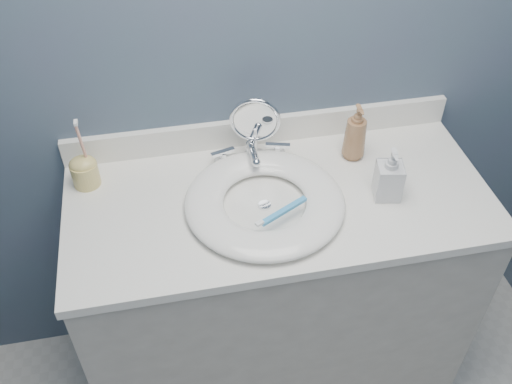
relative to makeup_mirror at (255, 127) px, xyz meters
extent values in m
cube|color=#465C6A|center=(0.04, 0.10, 0.20)|extent=(2.20, 0.02, 2.40)
cube|color=beige|center=(0.04, -0.18, -0.58)|extent=(1.20, 0.55, 0.85)
cube|color=white|center=(0.04, -0.18, -0.14)|extent=(1.22, 0.57, 0.03)
cube|color=white|center=(0.04, 0.08, -0.08)|extent=(1.22, 0.02, 0.09)
cylinder|color=silver|center=(-0.01, -0.21, -0.12)|extent=(0.04, 0.04, 0.01)
cube|color=silver|center=(-0.01, 0.00, -0.12)|extent=(0.22, 0.05, 0.01)
cylinder|color=silver|center=(-0.01, 0.00, -0.09)|extent=(0.03, 0.03, 0.06)
cylinder|color=silver|center=(-0.01, -0.04, -0.06)|extent=(0.02, 0.09, 0.02)
sphere|color=silver|center=(-0.01, -0.09, -0.06)|extent=(0.03, 0.03, 0.03)
cylinder|color=silver|center=(-0.10, 0.00, -0.10)|extent=(0.02, 0.02, 0.03)
cube|color=silver|center=(-0.10, 0.00, -0.08)|extent=(0.08, 0.03, 0.01)
cylinder|color=silver|center=(0.07, 0.00, -0.10)|extent=(0.02, 0.02, 0.03)
cube|color=silver|center=(0.07, 0.00, -0.08)|extent=(0.08, 0.03, 0.01)
cylinder|color=silver|center=(0.00, 0.00, -0.12)|extent=(0.09, 0.09, 0.01)
cylinder|color=silver|center=(0.00, 0.00, -0.06)|extent=(0.01, 0.01, 0.11)
torus|color=silver|center=(0.00, 0.00, 0.03)|extent=(0.15, 0.05, 0.15)
cylinder|color=white|center=(0.00, 0.00, 0.03)|extent=(0.12, 0.03, 0.13)
imported|color=#966944|center=(0.30, -0.04, -0.03)|extent=(0.07, 0.07, 0.18)
imported|color=silver|center=(0.34, -0.23, -0.04)|extent=(0.09, 0.09, 0.16)
cylinder|color=#D3BE69|center=(-0.50, -0.01, -0.08)|extent=(0.08, 0.08, 0.07)
ellipsoid|color=#D3BE69|center=(-0.50, -0.01, -0.05)|extent=(0.08, 0.07, 0.05)
cylinder|color=#E89B84|center=(-0.49, -0.01, 0.02)|extent=(0.02, 0.03, 0.15)
cube|color=white|center=(-0.49, -0.02, 0.10)|extent=(0.01, 0.02, 0.01)
cube|color=#3D9BDB|center=(0.02, -0.28, -0.08)|extent=(0.14, 0.09, 0.01)
cube|color=white|center=(-0.05, -0.32, -0.07)|extent=(0.03, 0.02, 0.01)
camera|label=1|loc=(-0.26, -1.33, 1.00)|focal=40.00mm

